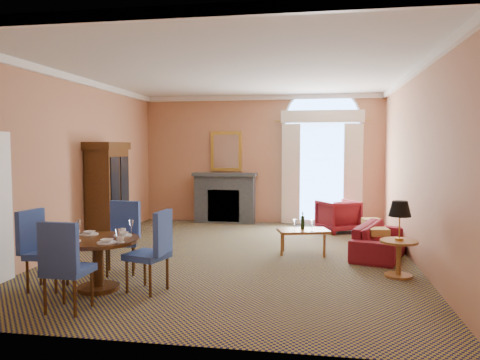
% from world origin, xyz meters
% --- Properties ---
extents(ground, '(7.50, 7.50, 0.00)m').
position_xyz_m(ground, '(0.00, 0.00, 0.00)').
color(ground, '#14133E').
rests_on(ground, ground).
extents(room_envelope, '(6.04, 7.52, 3.45)m').
position_xyz_m(room_envelope, '(-0.03, 0.67, 2.51)').
color(room_envelope, tan).
rests_on(room_envelope, ground).
extents(armoire, '(0.57, 1.02, 2.00)m').
position_xyz_m(armoire, '(-2.72, 0.74, 0.97)').
color(armoire, '#39200D').
rests_on(armoire, ground).
extents(dining_table, '(1.10, 1.10, 0.89)m').
position_xyz_m(dining_table, '(-1.46, -2.23, 0.52)').
color(dining_table, '#39200D').
rests_on(dining_table, ground).
extents(dining_chair_north, '(0.61, 0.61, 1.07)m').
position_xyz_m(dining_chair_north, '(-1.51, -1.30, 0.61)').
color(dining_chair_north, '#28479E').
rests_on(dining_chair_north, ground).
extents(dining_chair_south, '(0.50, 0.51, 1.07)m').
position_xyz_m(dining_chair_south, '(-1.42, -3.14, 0.61)').
color(dining_chair_south, '#28479E').
rests_on(dining_chair_south, ground).
extents(dining_chair_east, '(0.59, 0.59, 1.07)m').
position_xyz_m(dining_chair_east, '(-0.68, -2.18, 0.61)').
color(dining_chair_east, '#28479E').
rests_on(dining_chair_east, ground).
extents(dining_chair_west, '(0.55, 0.54, 1.07)m').
position_xyz_m(dining_chair_west, '(-2.24, -2.34, 0.61)').
color(dining_chair_west, '#28479E').
rests_on(dining_chair_west, ground).
extents(sofa, '(1.29, 2.01, 0.55)m').
position_xyz_m(sofa, '(2.55, 0.50, 0.27)').
color(sofa, maroon).
rests_on(sofa, ground).
extents(armchair, '(1.07, 1.07, 0.72)m').
position_xyz_m(armchair, '(1.87, 2.69, 0.36)').
color(armchair, maroon).
rests_on(armchair, ground).
extents(coffee_table, '(0.98, 0.71, 0.76)m').
position_xyz_m(coffee_table, '(1.17, 0.32, 0.41)').
color(coffee_table, '#915D2B').
rests_on(coffee_table, ground).
extents(side_table, '(0.54, 0.54, 1.10)m').
position_xyz_m(side_table, '(2.60, -0.92, 0.70)').
color(side_table, '#915D2B').
rests_on(side_table, ground).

